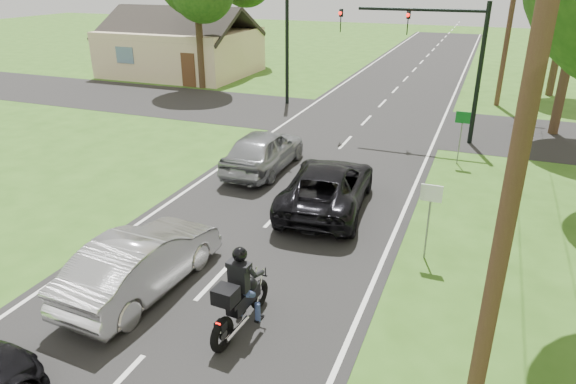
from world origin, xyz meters
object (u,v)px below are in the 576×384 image
object	(u,v)px
silver_suv	(264,150)
traffic_signal	(437,46)
sign_green	(462,125)
silver_sedan	(142,262)
dark_suv	(327,186)
utility_pole_far	(511,12)
sign_white	(430,204)
utility_pole_near	(523,130)
motorcycle_rider	(239,298)

from	to	relation	value
silver_suv	traffic_signal	xyz separation A→B (m)	(5.35, 6.50, 3.32)
sign_green	silver_sedan	bearing A→B (deg)	-117.70
dark_suv	utility_pole_far	distance (m)	18.12
dark_suv	silver_suv	xyz separation A→B (m)	(-3.30, 2.40, 0.06)
silver_suv	sign_white	size ratio (longest dim) A/B	2.22
dark_suv	utility_pole_near	xyz separation A→B (m)	(4.91, -7.10, 4.33)
utility_pole_near	sign_white	world-z (taller)	utility_pole_near
motorcycle_rider	sign_green	distance (m)	12.98
silver_sedan	traffic_signal	world-z (taller)	traffic_signal
silver_suv	utility_pole_far	world-z (taller)	utility_pole_far
dark_suv	utility_pole_near	world-z (taller)	utility_pole_near
motorcycle_rider	traffic_signal	distance (m)	15.97
silver_suv	utility_pole_near	distance (m)	13.26
utility_pole_far	sign_white	distance (m)	19.39
silver_suv	utility_pole_far	bearing A→B (deg)	-119.78
utility_pole_near	dark_suv	bearing A→B (deg)	124.65
dark_suv	sign_green	distance (m)	6.95
silver_sedan	utility_pole_far	bearing A→B (deg)	-105.29
utility_pole_far	sign_white	size ratio (longest dim) A/B	4.71
silver_suv	dark_suv	bearing A→B (deg)	143.76
motorcycle_rider	utility_pole_near	xyz separation A→B (m)	(4.77, -0.50, 4.31)
dark_suv	sign_green	bearing A→B (deg)	-127.28
silver_sedan	sign_green	distance (m)	13.56
dark_suv	silver_sedan	world-z (taller)	silver_sedan
sign_green	motorcycle_rider	bearing A→B (deg)	-105.55
traffic_signal	utility_pole_far	distance (m)	8.55
motorcycle_rider	silver_sedan	distance (m)	2.86
traffic_signal	sign_white	distance (m)	11.39
silver_sedan	sign_green	size ratio (longest dim) A/B	2.15
utility_pole_far	sign_green	size ratio (longest dim) A/B	4.71
motorcycle_rider	utility_pole_near	distance (m)	6.45
silver_suv	motorcycle_rider	bearing A→B (deg)	110.65
silver_sedan	dark_suv	bearing A→B (deg)	-110.76
utility_pole_near	utility_pole_far	world-z (taller)	same
silver_suv	utility_pole_far	xyz separation A→B (m)	(8.21, 14.50, 4.27)
sign_white	silver_suv	bearing A→B (deg)	146.04
motorcycle_rider	utility_pole_near	bearing A→B (deg)	-1.92
sign_green	traffic_signal	bearing A→B (deg)	117.38
silver_suv	sign_green	distance (m)	7.78
dark_suv	motorcycle_rider	bearing A→B (deg)	85.41
silver_sedan	sign_white	bearing A→B (deg)	-143.86
utility_pole_far	traffic_signal	bearing A→B (deg)	-109.68
utility_pole_far	motorcycle_rider	bearing A→B (deg)	-101.48
motorcycle_rider	traffic_signal	world-z (taller)	traffic_signal
silver_sedan	utility_pole_near	bearing A→B (deg)	175.47
motorcycle_rider	silver_suv	world-z (taller)	motorcycle_rider
dark_suv	sign_white	bearing A→B (deg)	142.35
silver_sedan	sign_green	bearing A→B (deg)	-114.72
dark_suv	utility_pole_near	bearing A→B (deg)	118.90
utility_pole_near	sign_green	xyz separation A→B (m)	(-1.30, 12.98, -3.49)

